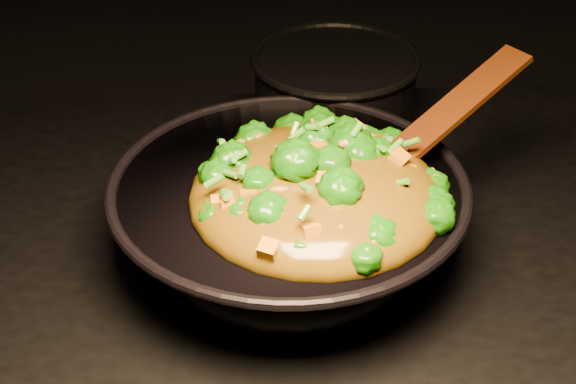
{
  "coord_description": "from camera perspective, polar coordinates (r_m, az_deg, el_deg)",
  "views": [
    {
      "loc": [
        -0.07,
        -0.74,
        1.54
      ],
      "look_at": [
        -0.01,
        0.05,
        0.99
      ],
      "focal_mm": 55.0,
      "sensor_mm": 36.0,
      "label": 1
    }
  ],
  "objects": [
    {
      "name": "wok",
      "position": [
        0.98,
        0.04,
        -2.18
      ],
      "size": [
        0.43,
        0.43,
        0.11
      ],
      "primitive_type": null,
      "rotation": [
        0.0,
        0.0,
        -0.15
      ],
      "color": "black",
      "rests_on": "stovetop"
    },
    {
      "name": "spatula",
      "position": [
        0.99,
        9.7,
        4.51
      ],
      "size": [
        0.23,
        0.16,
        0.1
      ],
      "primitive_type": "cube",
      "rotation": [
        0.0,
        -0.38,
        0.56
      ],
      "color": "#321305",
      "rests_on": "wok"
    },
    {
      "name": "back_pot",
      "position": [
        1.21,
        3.03,
        6.22
      ],
      "size": [
        0.27,
        0.27,
        0.12
      ],
      "primitive_type": "cylinder",
      "rotation": [
        0.0,
        0.0,
        0.26
      ],
      "color": "black",
      "rests_on": "stovetop"
    },
    {
      "name": "stir_fry",
      "position": [
        0.9,
        1.9,
        1.85
      ],
      "size": [
        0.29,
        0.29,
        0.09
      ],
      "primitive_type": null,
      "rotation": [
        0.0,
        0.0,
        0.09
      ],
      "color": "#1B6907",
      "rests_on": "wok"
    }
  ]
}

